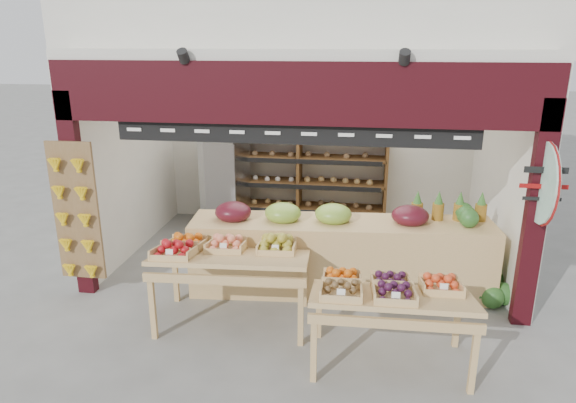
# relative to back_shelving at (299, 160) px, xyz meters

# --- Properties ---
(ground) EXTENTS (60.00, 60.00, 0.00)m
(ground) POSITION_rel_back_shelving_xyz_m (0.29, -1.95, -1.20)
(ground) COLOR slate
(ground) RESTS_ON ground
(banana_board) EXTENTS (0.60, 0.15, 1.80)m
(banana_board) POSITION_rel_back_shelving_xyz_m (-2.44, -3.12, -0.08)
(banana_board) COLOR brown
(banana_board) RESTS_ON ground
(gift_sign) EXTENTS (0.04, 0.93, 0.92)m
(gift_sign) POSITION_rel_back_shelving_xyz_m (3.04, -3.09, 0.55)
(gift_sign) COLOR silver
(gift_sign) RESTS_ON ground
(back_shelving) EXTENTS (3.07, 0.50, 1.89)m
(back_shelving) POSITION_rel_back_shelving_xyz_m (0.00, 0.00, 0.00)
(back_shelving) COLOR brown
(back_shelving) RESTS_ON ground
(refrigerator) EXTENTS (0.78, 0.78, 1.71)m
(refrigerator) POSITION_rel_back_shelving_xyz_m (-1.24, -0.41, -0.34)
(refrigerator) COLOR #A9ABAF
(refrigerator) RESTS_ON ground
(cardboard_stack) EXTENTS (1.01, 0.73, 0.64)m
(cardboard_stack) POSITION_rel_back_shelving_xyz_m (-0.81, -1.52, -0.96)
(cardboard_stack) COLOR beige
(cardboard_stack) RESTS_ON ground
(mid_counter) EXTENTS (3.96, 1.08, 1.21)m
(mid_counter) POSITION_rel_back_shelving_xyz_m (0.85, -2.48, -0.67)
(mid_counter) COLOR tan
(mid_counter) RESTS_ON ground
(display_table_left) EXTENTS (1.83, 1.10, 1.11)m
(display_table_left) POSITION_rel_back_shelving_xyz_m (-0.46, -3.41, -0.35)
(display_table_left) COLOR tan
(display_table_left) RESTS_ON ground
(display_table_right) EXTENTS (1.64, 0.94, 1.03)m
(display_table_right) POSITION_rel_back_shelving_xyz_m (1.39, -4.02, -0.40)
(display_table_right) COLOR tan
(display_table_right) RESTS_ON ground
(watermelon_pile) EXTENTS (0.72, 0.74, 0.56)m
(watermelon_pile) POSITION_rel_back_shelving_xyz_m (2.73, -2.42, -0.99)
(watermelon_pile) COLOR #174619
(watermelon_pile) RESTS_ON ground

